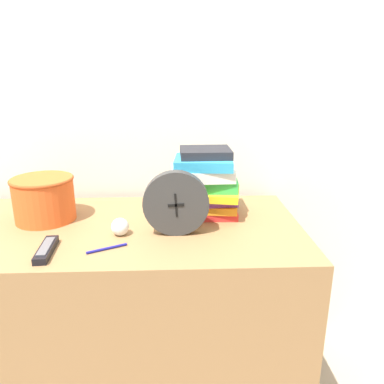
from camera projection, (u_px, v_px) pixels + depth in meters
name	position (u px, v px, depth m)	size (l,w,h in m)	color
wall_back	(124.00, 89.00, 1.50)	(6.00, 0.04, 2.40)	silver
desk	(123.00, 321.00, 1.38)	(1.25, 0.61, 0.76)	olive
desk_clock	(176.00, 203.00, 1.17)	(0.21, 0.04, 0.21)	#333333
book_stack	(206.00, 183.00, 1.33)	(0.25, 0.22, 0.24)	red
basket	(44.00, 197.00, 1.30)	(0.21, 0.21, 0.15)	#E05623
tv_remote	(46.00, 249.00, 1.07)	(0.05, 0.16, 0.02)	black
crumpled_paper_ball	(120.00, 227.00, 1.19)	(0.06, 0.06, 0.06)	white
pen	(106.00, 248.00, 1.09)	(0.11, 0.06, 0.01)	navy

